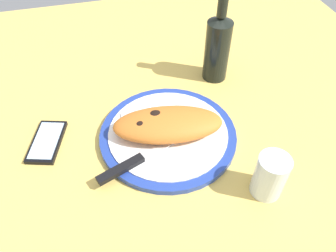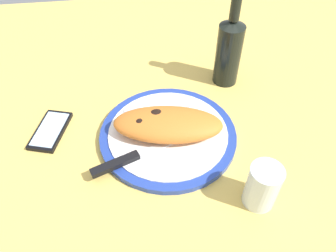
{
  "view_description": "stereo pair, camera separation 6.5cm",
  "coord_description": "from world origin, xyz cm",
  "px_view_note": "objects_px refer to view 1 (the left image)",
  "views": [
    {
      "loc": [
        13.12,
        50.63,
        59.08
      ],
      "look_at": [
        0.0,
        0.0,
        3.8
      ],
      "focal_mm": 35.16,
      "sensor_mm": 36.0,
      "label": 1
    },
    {
      "loc": [
        6.77,
        51.86,
        59.08
      ],
      "look_at": [
        0.0,
        0.0,
        3.8
      ],
      "focal_mm": 35.16,
      "sensor_mm": 36.0,
      "label": 2
    }
  ],
  "objects_px": {
    "fork": "(148,112)",
    "smartphone": "(47,142)",
    "plate": "(168,134)",
    "wine_bottle": "(218,47)",
    "knife": "(132,163)",
    "calzone": "(168,125)",
    "water_glass": "(269,178)"
  },
  "relations": [
    {
      "from": "calzone",
      "to": "fork",
      "type": "bearing_deg",
      "value": -67.79
    },
    {
      "from": "plate",
      "to": "wine_bottle",
      "type": "distance_m",
      "value": 0.28
    },
    {
      "from": "smartphone",
      "to": "wine_bottle",
      "type": "relative_size",
      "value": 0.57
    },
    {
      "from": "calzone",
      "to": "fork",
      "type": "xyz_separation_m",
      "value": [
        0.03,
        -0.08,
        -0.02
      ]
    },
    {
      "from": "plate",
      "to": "water_glass",
      "type": "distance_m",
      "value": 0.25
    },
    {
      "from": "fork",
      "to": "plate",
      "type": "bearing_deg",
      "value": 112.92
    },
    {
      "from": "calzone",
      "to": "fork",
      "type": "distance_m",
      "value": 0.09
    },
    {
      "from": "plate",
      "to": "calzone",
      "type": "height_order",
      "value": "calzone"
    },
    {
      "from": "plate",
      "to": "wine_bottle",
      "type": "bearing_deg",
      "value": -133.96
    },
    {
      "from": "plate",
      "to": "calzone",
      "type": "xyz_separation_m",
      "value": [
        0.0,
        0.0,
        0.04
      ]
    },
    {
      "from": "plate",
      "to": "wine_bottle",
      "type": "relative_size",
      "value": 1.31
    },
    {
      "from": "smartphone",
      "to": "knife",
      "type": "bearing_deg",
      "value": 145.39
    },
    {
      "from": "water_glass",
      "to": "wine_bottle",
      "type": "bearing_deg",
      "value": -94.22
    },
    {
      "from": "wine_bottle",
      "to": "calzone",
      "type": "bearing_deg",
      "value": 46.27
    },
    {
      "from": "knife",
      "to": "plate",
      "type": "bearing_deg",
      "value": -143.53
    },
    {
      "from": "knife",
      "to": "calzone",
      "type": "bearing_deg",
      "value": -144.18
    },
    {
      "from": "calzone",
      "to": "smartphone",
      "type": "relative_size",
      "value": 1.9
    },
    {
      "from": "plate",
      "to": "calzone",
      "type": "relative_size",
      "value": 1.21
    },
    {
      "from": "calzone",
      "to": "knife",
      "type": "height_order",
      "value": "calzone"
    },
    {
      "from": "calzone",
      "to": "smartphone",
      "type": "xyz_separation_m",
      "value": [
        0.28,
        -0.05,
        -0.04
      ]
    },
    {
      "from": "fork",
      "to": "water_glass",
      "type": "xyz_separation_m",
      "value": [
        -0.19,
        0.27,
        0.02
      ]
    },
    {
      "from": "plate",
      "to": "fork",
      "type": "height_order",
      "value": "fork"
    },
    {
      "from": "smartphone",
      "to": "water_glass",
      "type": "distance_m",
      "value": 0.5
    },
    {
      "from": "water_glass",
      "to": "fork",
      "type": "bearing_deg",
      "value": -54.78
    },
    {
      "from": "fork",
      "to": "smartphone",
      "type": "relative_size",
      "value": 1.18
    },
    {
      "from": "fork",
      "to": "knife",
      "type": "relative_size",
      "value": 0.74
    },
    {
      "from": "fork",
      "to": "smartphone",
      "type": "height_order",
      "value": "fork"
    },
    {
      "from": "fork",
      "to": "smartphone",
      "type": "distance_m",
      "value": 0.25
    },
    {
      "from": "plate",
      "to": "fork",
      "type": "bearing_deg",
      "value": -67.08
    },
    {
      "from": "fork",
      "to": "knife",
      "type": "distance_m",
      "value": 0.16
    },
    {
      "from": "plate",
      "to": "fork",
      "type": "xyz_separation_m",
      "value": [
        0.03,
        -0.08,
        0.01
      ]
    },
    {
      "from": "calzone",
      "to": "plate",
      "type": "bearing_deg",
      "value": -98.97
    }
  ]
}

